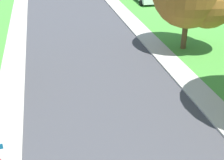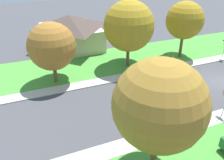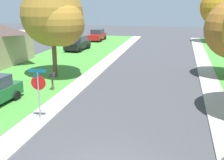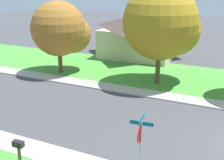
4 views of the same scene
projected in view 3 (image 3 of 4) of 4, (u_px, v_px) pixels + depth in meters
name	position (u px, v px, depth m)	size (l,w,h in m)	color
sidewalk_east	(212.00, 89.00, 20.40)	(1.40, 56.00, 0.10)	#B7B2A8
sidewalk_west	(84.00, 81.00, 22.45)	(1.40, 56.00, 0.10)	#B7B2A8
lawn_west	(29.00, 77.00, 23.48)	(8.00, 56.00, 0.08)	#479338
stop_sign_far_corner	(38.00, 86.00, 14.75)	(0.92, 0.92, 2.77)	#9E9EA3
car_black_across_road	(78.00, 44.00, 35.64)	(2.26, 4.41, 1.76)	black
car_red_near_corner	(97.00, 35.00, 43.85)	(2.07, 4.32, 1.76)	red
tree_sidewalk_far	(55.00, 17.00, 22.23)	(5.15, 4.79, 7.33)	brown
tree_across_right	(221.00, 9.00, 40.40)	(5.38, 5.00, 7.47)	brown
mailbox	(52.00, 77.00, 19.84)	(0.27, 0.49, 1.31)	brown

